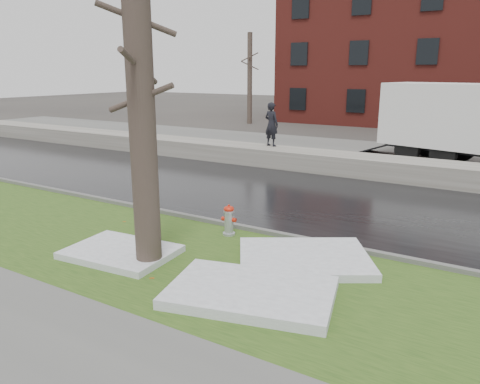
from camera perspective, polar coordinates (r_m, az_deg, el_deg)
The scene contains 17 objects.
ground at distance 10.81m, azimuth -2.56°, elevation -6.18°, with size 120.00×120.00×0.00m, color #47423D.
verge at distance 9.86m, azimuth -6.65°, elevation -8.23°, with size 60.00×4.50×0.04m, color #274818.
sidewalk at distance 7.61m, azimuth -25.05°, elevation -16.91°, with size 60.00×3.00×0.05m, color slate.
road at distance 14.57m, azimuth 7.33°, elevation -0.72°, with size 60.00×7.00×0.03m, color black.
parking_lot at distance 22.44m, azimuth 16.30°, elevation 4.20°, with size 60.00×9.00×0.03m, color slate.
curb at distance 11.58m, azimuth 0.20°, elevation -4.36°, with size 60.00×0.15×0.14m, color slate.
snowbank at distance 18.32m, azimuth 12.78°, elevation 3.34°, with size 60.00×1.60×0.75m, color #A6A398.
brick_building at distance 38.57m, azimuth 26.83°, elevation 14.81°, with size 26.00×12.00×10.00m, color maroon.
bg_tree_left at distance 35.14m, azimuth 1.19°, elevation 13.75°, with size 1.40×1.62×6.50m.
bg_tree_center at distance 36.30m, azimuth 12.96°, elevation 13.43°, with size 1.40×1.62×6.50m.
fire_hydrant at distance 11.05m, azimuth -1.35°, elevation -3.28°, with size 0.37×0.33×0.75m.
tree at distance 8.99m, azimuth -11.97°, elevation 10.73°, with size 1.31×1.52×6.42m.
box_truck at distance 21.26m, azimuth 26.84°, elevation 7.45°, with size 10.08×4.27×3.34m.
worker at distance 19.74m, azimuth 3.85°, elevation 8.23°, with size 0.66×0.44×1.82m, color black.
snow_patch_near at distance 9.72m, azimuth 7.81°, elevation -7.99°, with size 2.60×2.00×0.16m, color white.
snow_patch_far at distance 10.28m, azimuth -14.31°, elevation -7.10°, with size 2.20×1.60×0.14m, color white.
snow_patch_side at distance 8.22m, azimuth 1.33°, elevation -12.14°, with size 2.80×1.80×0.18m, color white.
Camera 1 is at (5.66, -8.37, 3.82)m, focal length 35.00 mm.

